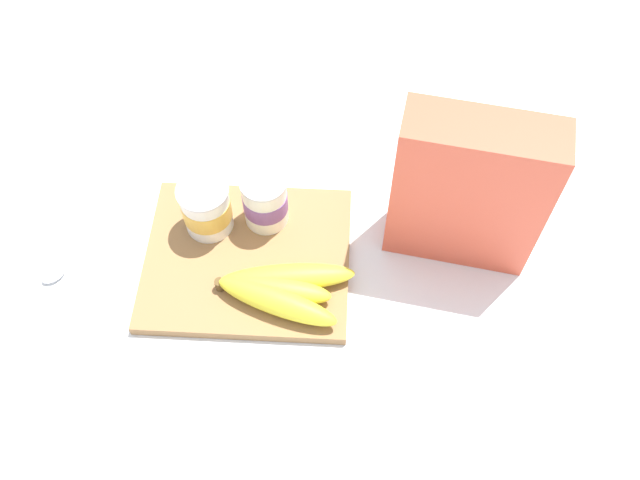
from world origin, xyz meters
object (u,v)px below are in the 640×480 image
object	(u,v)px
cutting_board	(248,258)
yogurt_cup_back	(265,201)
yogurt_cup_front	(206,208)
banana_bunch	(280,289)
cereal_box	(468,191)
spoon	(70,264)

from	to	relation	value
cutting_board	yogurt_cup_back	size ratio (longest dim) A/B	3.35
yogurt_cup_front	yogurt_cup_back	world-z (taller)	yogurt_cup_back
yogurt_cup_front	banana_bunch	bearing A→B (deg)	-44.83
cutting_board	yogurt_cup_back	world-z (taller)	yogurt_cup_back
yogurt_cup_front	banana_bunch	size ratio (longest dim) A/B	0.43
cutting_board	yogurt_cup_front	bearing A→B (deg)	139.72
cutting_board	cereal_box	bearing A→B (deg)	9.41
cutting_board	yogurt_cup_front	distance (m)	0.09
cutting_board	yogurt_cup_back	xyz separation A→B (m)	(0.02, 0.07, 0.05)
cutting_board	cereal_box	world-z (taller)	cereal_box
yogurt_cup_front	cereal_box	bearing A→B (deg)	-0.24
yogurt_cup_front	yogurt_cup_back	size ratio (longest dim) A/B	0.97
cutting_board	banana_bunch	size ratio (longest dim) A/B	1.50
yogurt_cup_back	spoon	xyz separation A→B (m)	(-0.28, -0.09, -0.06)
cutting_board	spoon	world-z (taller)	cutting_board
cutting_board	cereal_box	distance (m)	0.33
yogurt_cup_back	banana_bunch	world-z (taller)	yogurt_cup_back
banana_bunch	cereal_box	bearing A→B (deg)	24.37
yogurt_cup_front	spoon	world-z (taller)	yogurt_cup_front
cereal_box	banana_bunch	xyz separation A→B (m)	(-0.25, -0.11, -0.09)
cutting_board	cereal_box	size ratio (longest dim) A/B	1.17
cereal_box	banana_bunch	bearing A→B (deg)	-146.26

